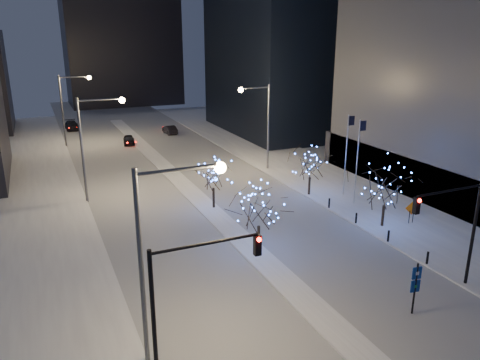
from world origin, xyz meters
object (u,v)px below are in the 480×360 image
car_far (72,126)px  holiday_tree_plaza_far (310,164)px  car_near (129,140)px  holiday_tree_plaza_near (386,186)px  street_lamp_w_mid (92,135)px  traffic_signal_east (458,220)px  wayfinding_sign (416,283)px  holiday_tree_median_near (259,206)px  street_lamp_east (261,116)px  holiday_tree_median_far (213,174)px  street_lamp_w_near (162,238)px  construction_sign (412,210)px  street_lamp_w_far (69,101)px  traffic_signal_west (187,290)px  car_mid (170,130)px

car_far → holiday_tree_plaza_far: holiday_tree_plaza_far is taller
car_near → holiday_tree_plaza_near: 41.59m
street_lamp_w_mid → car_far: (0.81, 37.43, -5.78)m
car_near → traffic_signal_east: bearing=-69.3°
street_lamp_w_mid → wayfinding_sign: 30.82m
wayfinding_sign → holiday_tree_median_near: bearing=119.7°
street_lamp_east → car_far: size_ratio=2.01×
car_near → holiday_tree_median_far: bearing=-77.4°
street_lamp_w_near → street_lamp_east: (19.02, 28.00, -0.05)m
traffic_signal_east → construction_sign: size_ratio=3.65×
holiday_tree_median_near → holiday_tree_median_far: bearing=90.0°
holiday_tree_median_far → wayfinding_sign: (4.50, -20.52, -1.33)m
street_lamp_w_far → wayfinding_sign: size_ratio=3.09×
street_lamp_w_mid → wayfinding_sign: street_lamp_w_mid is taller
street_lamp_east → holiday_tree_median_near: (-9.58, -19.00, -2.95)m
traffic_signal_west → wayfinding_sign: traffic_signal_west is taller
street_lamp_w_far → street_lamp_east: (19.02, -22.00, -0.05)m
car_far → holiday_tree_median_near: size_ratio=0.90×
holiday_tree_plaza_far → construction_sign: bearing=-68.1°
street_lamp_east → traffic_signal_east: bearing=-92.3°
holiday_tree_plaza_near → holiday_tree_median_far: bearing=139.4°
traffic_signal_east → street_lamp_w_mid: bearing=124.5°
car_mid → holiday_tree_plaza_far: holiday_tree_plaza_far is taller
holiday_tree_median_near → holiday_tree_plaza_far: (10.00, 8.96, -0.17)m
street_lamp_w_mid → holiday_tree_plaza_near: street_lamp_w_mid is taller
street_lamp_w_mid → holiday_tree_plaza_near: 26.60m
holiday_tree_plaza_near → construction_sign: holiday_tree_plaza_near is taller
street_lamp_w_near → holiday_tree_median_near: 13.38m
car_near → holiday_tree_median_near: holiday_tree_median_near is taller
street_lamp_w_near → holiday_tree_median_far: 20.93m
street_lamp_w_near → holiday_tree_plaza_far: bearing=42.7°
holiday_tree_plaza_far → construction_sign: holiday_tree_plaza_far is taller
car_mid → holiday_tree_median_near: holiday_tree_median_near is taller
street_lamp_w_near → traffic_signal_east: size_ratio=1.43×
car_near → car_far: bearing=123.3°
traffic_signal_west → holiday_tree_median_far: traffic_signal_west is taller
street_lamp_w_mid → street_lamp_east: bearing=9.0°
holiday_tree_median_near → street_lamp_w_mid: bearing=120.5°
street_lamp_w_mid → wayfinding_sign: bearing=-62.8°
traffic_signal_east → holiday_tree_median_near: 13.15m
street_lamp_w_near → construction_sign: size_ratio=5.21×
car_far → car_near: bearing=-67.3°
car_near → holiday_tree_median_near: size_ratio=0.70×
holiday_tree_median_near → street_lamp_east: bearing=63.2°
traffic_signal_east → holiday_tree_median_near: size_ratio=1.27×
street_lamp_w_mid → construction_sign: 29.30m
holiday_tree_median_near → wayfinding_sign: size_ratio=1.71×
car_near → wayfinding_sign: wayfinding_sign is taller
street_lamp_w_far → holiday_tree_median_near: (9.44, -41.00, -3.00)m
street_lamp_w_near → traffic_signal_west: (0.50, -2.00, -1.74)m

